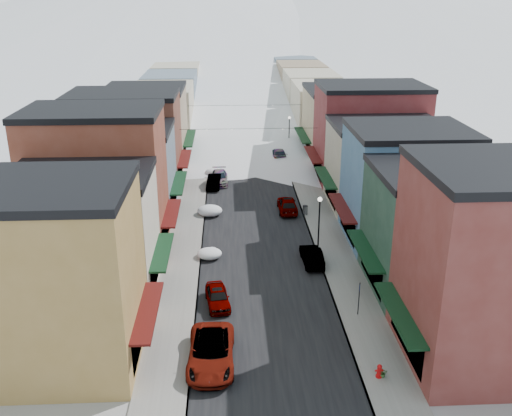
{
  "coord_description": "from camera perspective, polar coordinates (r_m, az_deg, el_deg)",
  "views": [
    {
      "loc": [
        -2.57,
        -26.41,
        21.34
      ],
      "look_at": [
        0.0,
        23.79,
        2.28
      ],
      "focal_mm": 40.0,
      "sensor_mm": 36.0,
      "label": 1
    }
  ],
  "objects": [
    {
      "name": "bldg_l_brick_far",
      "position": [
        67.34,
        -12.87,
        6.65
      ],
      "size": [
        13.3,
        9.2,
        11.0
      ],
      "color": "brown",
      "rests_on": "ground"
    },
    {
      "name": "bldg_r_brick_near",
      "position": [
        36.84,
        23.69,
        -5.29
      ],
      "size": [
        12.3,
        9.2,
        12.5
      ],
      "color": "maroon",
      "rests_on": "ground"
    },
    {
      "name": "parking_sign",
      "position": [
        40.64,
        10.27,
        -8.65
      ],
      "size": [
        0.1,
        0.34,
        2.5
      ],
      "color": "black",
      "rests_on": "sidewalk_right"
    },
    {
      "name": "bldg_r_cream",
      "position": [
        61.07,
        12.67,
        4.25
      ],
      "size": [
        12.3,
        9.2,
        9.0
      ],
      "color": "#B2A98F",
      "rests_on": "ground"
    },
    {
      "name": "bldg_l_grayblue",
      "position": [
        58.88,
        -13.22,
        3.59
      ],
      "size": [
        11.3,
        9.2,
        9.0
      ],
      "color": "slate",
      "rests_on": "ground"
    },
    {
      "name": "snow_pile_far",
      "position": [
        71.26,
        -4.22,
        3.65
      ],
      "size": [
        2.14,
        2.51,
        0.9
      ],
      "color": "white",
      "rests_on": "ground"
    },
    {
      "name": "car_lane_white",
      "position": [
        95.89,
        -0.84,
        8.36
      ],
      "size": [
        2.59,
        5.42,
        1.49
      ],
      "primitive_type": "imported",
      "rotation": [
        0.0,
        0.0,
        3.12
      ],
      "color": "silver",
      "rests_on": "ground"
    },
    {
      "name": "curb_right",
      "position": [
        89.32,
        2.07,
        6.98
      ],
      "size": [
        0.1,
        160.0,
        0.15
      ],
      "primitive_type": "cube",
      "color": "slate",
      "rests_on": "ground"
    },
    {
      "name": "bldg_l_cream",
      "position": [
        43.61,
        -16.81,
        -2.52
      ],
      "size": [
        11.3,
        8.2,
        9.5
      ],
      "color": "beige",
      "rests_on": "ground"
    },
    {
      "name": "streetlamp_near",
      "position": [
        49.33,
        6.34,
        -0.89
      ],
      "size": [
        0.41,
        0.41,
        4.91
      ],
      "color": "black",
      "rests_on": "sidewalk_right"
    },
    {
      "name": "mountain_ridge",
      "position": [
        304.14,
        -6.48,
        19.33
      ],
      "size": [
        670.0,
        340.0,
        34.0
      ],
      "color": "silver",
      "rests_on": "ground"
    },
    {
      "name": "car_silver_sedan",
      "position": [
        41.91,
        -3.87,
        -8.84
      ],
      "size": [
        2.12,
        4.14,
        1.35
      ],
      "primitive_type": "imported",
      "rotation": [
        0.0,
        0.0,
        0.14
      ],
      "color": "#A4A5AC",
      "rests_on": "ground"
    },
    {
      "name": "trash_can",
      "position": [
        58.2,
        4.94,
        -0.18
      ],
      "size": [
        0.53,
        0.53,
        0.9
      ],
      "color": "#5D6062",
      "rests_on": "sidewalk_right"
    },
    {
      "name": "sidewalk_left",
      "position": [
        89.08,
        -5.48,
        6.86
      ],
      "size": [
        3.2,
        160.0,
        0.15
      ],
      "primitive_type": "cube",
      "color": "gray",
      "rests_on": "ground"
    },
    {
      "name": "sidewalk_right",
      "position": [
        89.46,
        3.06,
        6.99
      ],
      "size": [
        3.2,
        160.0,
        0.15
      ],
      "primitive_type": "cube",
      "color": "gray",
      "rests_on": "ground"
    },
    {
      "name": "car_dark_hatch",
      "position": [
        66.6,
        -4.22,
        2.65
      ],
      "size": [
        1.82,
        4.35,
        1.4
      ],
      "primitive_type": "imported",
      "rotation": [
        0.0,
        0.0,
        -0.08
      ],
      "color": "black",
      "rests_on": "ground"
    },
    {
      "name": "car_black_sedan",
      "position": [
        77.81,
        2.25,
        5.41
      ],
      "size": [
        2.26,
        5.24,
        1.5
      ],
      "primitive_type": "imported",
      "rotation": [
        0.0,
        0.0,
        3.17
      ],
      "color": "black",
      "rests_on": "ground"
    },
    {
      "name": "overhead_cables",
      "position": [
        75.49,
        -0.93,
        9.19
      ],
      "size": [
        16.4,
        15.04,
        0.04
      ],
      "color": "black",
      "rests_on": "ground"
    },
    {
      "name": "car_green_sedan",
      "position": [
        48.04,
        5.6,
        -4.78
      ],
      "size": [
        1.65,
        4.33,
        1.41
      ],
      "primitive_type": "imported",
      "rotation": [
        0.0,
        0.0,
        3.18
      ],
      "color": "black",
      "rests_on": "ground"
    },
    {
      "name": "distant_blocks",
      "position": [
        110.81,
        -1.6,
        11.76
      ],
      "size": [
        34.0,
        55.0,
        8.0
      ],
      "color": "gray",
      "rests_on": "ground"
    },
    {
      "name": "snow_pile_near",
      "position": [
        49.05,
        -4.67,
        -4.54
      ],
      "size": [
        2.14,
        2.52,
        0.9
      ],
      "color": "white",
      "rests_on": "ground"
    },
    {
      "name": "car_lane_silver",
      "position": [
        82.44,
        -1.49,
        6.27
      ],
      "size": [
        2.15,
        4.35,
        1.43
      ],
      "primitive_type": "imported",
      "rotation": [
        0.0,
        0.0,
        0.12
      ],
      "color": "#A4A7AC",
      "rests_on": "ground"
    },
    {
      "name": "bldg_l_yellow",
      "position": [
        35.79,
        -20.0,
        -6.41
      ],
      "size": [
        11.3,
        8.7,
        11.5
      ],
      "color": "#AB803F",
      "rests_on": "ground"
    },
    {
      "name": "bldg_r_green",
      "position": [
        44.71,
        17.96,
        -2.08
      ],
      "size": [
        11.3,
        9.2,
        9.5
      ],
      "color": "#1D3D2D",
      "rests_on": "ground"
    },
    {
      "name": "bldg_r_brick_far",
      "position": [
        69.3,
        11.24,
        7.37
      ],
      "size": [
        13.3,
        9.2,
        11.5
      ],
      "color": "maroon",
      "rests_on": "ground"
    },
    {
      "name": "road",
      "position": [
        89.05,
        -1.2,
        6.9
      ],
      "size": [
        10.0,
        160.0,
        0.01
      ],
      "primitive_type": "cube",
      "color": "black",
      "rests_on": "ground"
    },
    {
      "name": "fire_hydrant",
      "position": [
        35.48,
        12.22,
        -15.67
      ],
      "size": [
        0.5,
        0.38,
        0.86
      ],
      "color": "red",
      "rests_on": "sidewalk_right"
    },
    {
      "name": "bldg_r_blue",
      "position": [
        52.49,
        14.71,
        2.22
      ],
      "size": [
        11.3,
        9.2,
        10.5
      ],
      "color": "teal",
      "rests_on": "ground"
    },
    {
      "name": "car_silver_wagon",
      "position": [
        68.04,
        -3.69,
        3.06
      ],
      "size": [
        2.04,
        4.86,
        1.4
      ],
      "primitive_type": "imported",
      "rotation": [
        0.0,
        0.0,
        0.01
      ],
      "color": "#9B9DA3",
      "rests_on": "ground"
    },
    {
      "name": "snow_pile_mid",
      "position": [
        58.29,
        -4.63,
        -0.24
      ],
      "size": [
        2.54,
        2.76,
        1.07
      ],
      "color": "white",
      "rests_on": "ground"
    },
    {
      "name": "ground",
      "position": [
        34.05,
        2.15,
        -18.06
      ],
      "size": [
        600.0,
        600.0,
        0.0
      ],
      "primitive_type": "plane",
      "color": "gray",
      "rests_on": "ground"
    },
    {
      "name": "car_white_suv",
      "position": [
        35.88,
        -4.51,
        -14.16
      ],
      "size": [
        2.88,
        6.08,
        1.68
      ],
      "primitive_type": "imported",
      "rotation": [
        0.0,
        0.0,
        -0.02
      ],
      "color": "white",
      "rests_on": "ground"
    },
    {
      "name": "streetlamp_far",
      "position": [
        82.02,
        3.34,
        7.93
      ],
      "size": [
        0.4,
        0.4,
        4.79
      ],
      "color": "black",
      "rests_on": "sidewalk_right"
    },
    {
      "name": "car_gray_suv",
      "position": [
        59.04,
        3.16,
        0.38
      ],
      "size": [
        1.9,
        4.72,
        1.61
      ],
      "primitive_type": "imported",
      "rotation": [
        0.0,
        0.0,
        3.14
      ],
      "color": "gray",
      "rests_on": "ground"
    },
    {
      "name": "bldg_r_tan",
      "position": [
        78.81,
        8.77,
        8.38
      ],
      "size": [
        11.3,
        11.2,
        9.5
      ],
      "color": "tan",
      "rests_on": "ground"
    },
    {
      "name": "planter_near",
      "position": [
        35.6,
        12.58,
        -15.77
      ],
      "size": [
        0.59,
        0.54,
        0.58
      ],
      "primitive_type": "imported",
      "rotation": [
        0.0,
        0.0,
        -0.17
      ],
      "color": "#34622C",
      "rests_on": "sidewalk_right"
    },
    {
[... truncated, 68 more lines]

